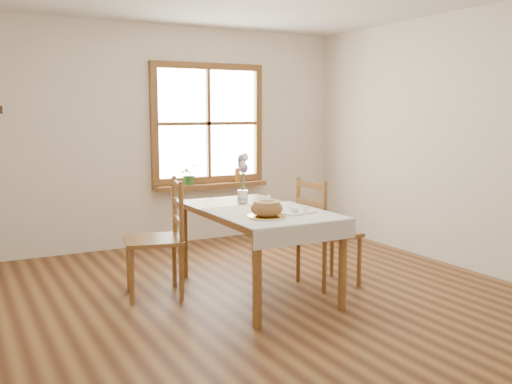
% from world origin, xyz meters
% --- Properties ---
extents(ground, '(5.00, 5.00, 0.00)m').
position_xyz_m(ground, '(0.00, 0.00, 0.00)').
color(ground, brown).
rests_on(ground, ground).
extents(room_walls, '(4.60, 5.10, 2.65)m').
position_xyz_m(room_walls, '(0.00, 0.00, 1.71)').
color(room_walls, '#EEE4CE').
rests_on(room_walls, ground).
extents(window, '(1.46, 0.08, 1.46)m').
position_xyz_m(window, '(0.50, 2.47, 1.45)').
color(window, olive).
rests_on(window, ground).
extents(window_sill, '(1.46, 0.20, 0.05)m').
position_xyz_m(window_sill, '(0.50, 2.40, 0.69)').
color(window_sill, olive).
rests_on(window_sill, ground).
extents(dining_table, '(0.90, 1.60, 0.75)m').
position_xyz_m(dining_table, '(0.00, 0.30, 0.66)').
color(dining_table, olive).
rests_on(dining_table, ground).
extents(table_linen, '(0.91, 0.99, 0.01)m').
position_xyz_m(table_linen, '(0.00, -0.00, 0.76)').
color(table_linen, silver).
rests_on(table_linen, dining_table).
extents(chair_left, '(0.59, 0.57, 1.02)m').
position_xyz_m(chair_left, '(-0.83, 0.63, 0.51)').
color(chair_left, olive).
rests_on(chair_left, ground).
extents(chair_right, '(0.51, 0.49, 1.00)m').
position_xyz_m(chair_right, '(0.70, 0.19, 0.50)').
color(chair_right, olive).
rests_on(chair_right, ground).
extents(bread_plate, '(0.36, 0.36, 0.02)m').
position_xyz_m(bread_plate, '(-0.15, -0.15, 0.77)').
color(bread_plate, white).
rests_on(bread_plate, table_linen).
extents(bread_loaf, '(0.25, 0.25, 0.14)m').
position_xyz_m(bread_loaf, '(-0.15, -0.15, 0.85)').
color(bread_loaf, '#966435').
rests_on(bread_loaf, bread_plate).
extents(egg_napkin, '(0.32, 0.29, 0.01)m').
position_xyz_m(egg_napkin, '(0.18, -0.07, 0.77)').
color(egg_napkin, silver).
rests_on(egg_napkin, table_linen).
extents(eggs, '(0.25, 0.23, 0.05)m').
position_xyz_m(eggs, '(0.18, -0.07, 0.80)').
color(eggs, white).
rests_on(eggs, egg_napkin).
extents(salt_shaker, '(0.06, 0.06, 0.10)m').
position_xyz_m(salt_shaker, '(0.11, 0.35, 0.81)').
color(salt_shaker, white).
rests_on(salt_shaker, table_linen).
extents(pepper_shaker, '(0.06, 0.06, 0.08)m').
position_xyz_m(pepper_shaker, '(0.20, 0.43, 0.80)').
color(pepper_shaker, white).
rests_on(pepper_shaker, table_linen).
extents(flower_vase, '(0.12, 0.12, 0.11)m').
position_xyz_m(flower_vase, '(0.05, 0.65, 0.81)').
color(flower_vase, white).
rests_on(flower_vase, dining_table).
extents(lavender_bouquet, '(0.18, 0.18, 0.33)m').
position_xyz_m(lavender_bouquet, '(0.05, 0.65, 1.03)').
color(lavender_bouquet, '#6C518F').
rests_on(lavender_bouquet, flower_vase).
extents(potted_plant, '(0.28, 0.30, 0.20)m').
position_xyz_m(potted_plant, '(0.21, 2.40, 0.81)').
color(potted_plant, '#33692A').
rests_on(potted_plant, window_sill).
extents(amber_bottle, '(0.07, 0.07, 0.18)m').
position_xyz_m(amber_bottle, '(0.86, 2.40, 0.81)').
color(amber_bottle, '#AE6B20').
rests_on(amber_bottle, window_sill).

